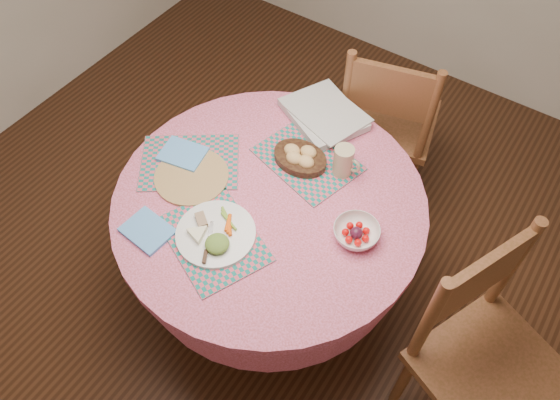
{
  "coord_description": "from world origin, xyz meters",
  "views": [
    {
      "loc": [
        0.75,
        -1.03,
        2.46
      ],
      "look_at": [
        0.05,
        0.0,
        0.78
      ],
      "focal_mm": 35.0,
      "sensor_mm": 36.0,
      "label": 1
    }
  ],
  "objects": [
    {
      "name": "latte_mug",
      "position": [
        0.17,
        0.28,
        0.82
      ],
      "size": [
        0.12,
        0.08,
        0.13
      ],
      "color": "tan",
      "rests_on": "placemat_back"
    },
    {
      "name": "napkin_far",
      "position": [
        -0.42,
        -0.02,
        0.76
      ],
      "size": [
        0.2,
        0.17,
        0.01
      ],
      "primitive_type": "cube",
      "rotation": [
        0.0,
        0.0,
        0.2
      ],
      "color": "#589BE2",
      "rests_on": "placemat_left"
    },
    {
      "name": "chair_right",
      "position": [
        0.95,
        -0.01,
        0.55
      ],
      "size": [
        0.62,
        0.63,
        1.05
      ],
      "rotation": [
        0.0,
        0.0,
        1.17
      ],
      "color": "brown",
      "rests_on": "ground"
    },
    {
      "name": "dinner_plate",
      "position": [
        -0.06,
        -0.26,
        0.77
      ],
      "size": [
        0.3,
        0.3,
        0.05
      ],
      "rotation": [
        0.0,
        0.0,
        -0.61
      ],
      "color": "white",
      "rests_on": "placemat_front"
    },
    {
      "name": "dining_table",
      "position": [
        0.0,
        0.0,
        0.56
      ],
      "size": [
        1.24,
        1.24,
        0.75
      ],
      "color": "pink",
      "rests_on": "ground"
    },
    {
      "name": "bread_bowl",
      "position": [
        -0.0,
        0.22,
        0.78
      ],
      "size": [
        0.23,
        0.23,
        0.08
      ],
      "color": "black",
      "rests_on": "placemat_back"
    },
    {
      "name": "newspaper_stack",
      "position": [
        -0.06,
        0.5,
        0.78
      ],
      "size": [
        0.42,
        0.39,
        0.04
      ],
      "rotation": [
        0.0,
        0.0,
        -0.46
      ],
      "color": "silver",
      "rests_on": "dining_table"
    },
    {
      "name": "chair_back",
      "position": [
        0.11,
        0.86,
        0.52
      ],
      "size": [
        0.56,
        0.54,
        1.0
      ],
      "rotation": [
        0.0,
        0.0,
        3.39
      ],
      "color": "brown",
      "rests_on": "ground"
    },
    {
      "name": "fruit_bowl",
      "position": [
        0.37,
        0.04,
        0.78
      ],
      "size": [
        0.2,
        0.2,
        0.05
      ],
      "rotation": [
        0.0,
        0.0,
        -0.21
      ],
      "color": "white",
      "rests_on": "dining_table"
    },
    {
      "name": "placemat_left",
      "position": [
        -0.38,
        -0.03,
        0.75
      ],
      "size": [
        0.5,
        0.48,
        0.01
      ],
      "primitive_type": "cube",
      "rotation": [
        0.0,
        0.0,
        0.63
      ],
      "color": "#147269",
      "rests_on": "dining_table"
    },
    {
      "name": "placemat_back",
      "position": [
        0.01,
        0.25,
        0.75
      ],
      "size": [
        0.46,
        0.39,
        0.01
      ],
      "primitive_type": "cube",
      "rotation": [
        0.0,
        0.0,
        -0.26
      ],
      "color": "#147269",
      "rests_on": "dining_table"
    },
    {
      "name": "ground",
      "position": [
        0.0,
        0.0,
        0.0
      ],
      "size": [
        4.0,
        4.0,
        0.0
      ],
      "primitive_type": "plane",
      "color": "#331C0F",
      "rests_on": "ground"
    },
    {
      "name": "napkin_near",
      "position": [
        -0.29,
        -0.38,
        0.76
      ],
      "size": [
        0.19,
        0.16,
        0.01
      ],
      "primitive_type": "cube",
      "rotation": [
        0.0,
        0.0,
        -0.09
      ],
      "color": "#589BE2",
      "rests_on": "dining_table"
    },
    {
      "name": "wicker_trivet",
      "position": [
        -0.32,
        -0.09,
        0.76
      ],
      "size": [
        0.3,
        0.3,
        0.01
      ],
      "primitive_type": "cylinder",
      "color": "#A36E46",
      "rests_on": "dining_table"
    },
    {
      "name": "placemat_front",
      "position": [
        -0.06,
        -0.27,
        0.75
      ],
      "size": [
        0.49,
        0.44,
        0.01
      ],
      "primitive_type": "cube",
      "rotation": [
        0.0,
        0.0,
        -0.42
      ],
      "color": "#147269",
      "rests_on": "dining_table"
    }
  ]
}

